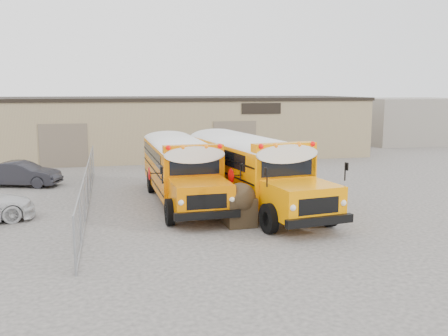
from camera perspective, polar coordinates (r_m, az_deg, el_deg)
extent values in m
plane|color=#464440|center=(21.56, 0.64, -5.31)|extent=(120.00, 120.00, 0.00)
cube|color=#887154|center=(40.72, -5.98, 4.66)|extent=(30.00, 10.00, 4.50)
cube|color=black|center=(40.61, -6.03, 7.90)|extent=(30.20, 10.20, 0.25)
cube|color=black|center=(36.96, 4.28, 6.80)|extent=(3.00, 0.08, 0.80)
cube|color=brown|center=(35.63, -17.84, 2.43)|extent=(3.20, 0.08, 3.00)
cube|color=brown|center=(36.59, 1.24, 3.03)|extent=(3.20, 0.08, 3.00)
cylinder|color=gray|center=(15.02, -16.71, -8.59)|extent=(0.07, 0.07, 1.80)
cylinder|color=gray|center=(17.90, -16.10, -5.71)|extent=(0.07, 0.07, 1.80)
cylinder|color=gray|center=(20.82, -15.67, -3.63)|extent=(0.07, 0.07, 1.80)
cylinder|color=gray|center=(23.75, -15.34, -2.07)|extent=(0.07, 0.07, 1.80)
cylinder|color=gray|center=(26.70, -15.09, -0.85)|extent=(0.07, 0.07, 1.80)
cylinder|color=gray|center=(29.66, -14.89, 0.13)|extent=(0.07, 0.07, 1.80)
cylinder|color=gray|center=(32.63, -14.72, 0.93)|extent=(0.07, 0.07, 1.80)
cylinder|color=gray|center=(23.60, -15.43, 0.03)|extent=(0.05, 18.00, 0.05)
cylinder|color=gray|center=(23.93, -15.26, -4.07)|extent=(0.05, 18.00, 0.05)
cube|color=gray|center=(23.75, -15.34, -2.07)|extent=(0.02, 18.00, 1.70)
cube|color=gray|center=(52.99, 20.26, 5.11)|extent=(10.00, 8.00, 4.40)
cube|color=orange|center=(30.73, -7.10, 1.98)|extent=(2.83, 7.94, 2.12)
cube|color=orange|center=(25.83, -5.57, -0.38)|extent=(2.35, 2.35, 1.19)
cube|color=black|center=(26.81, -6.00, 2.25)|extent=(2.12, 0.13, 0.78)
cube|color=white|center=(30.60, -7.14, 4.24)|extent=(2.83, 8.02, 0.41)
cube|color=orange|center=(26.98, -6.10, 3.68)|extent=(2.55, 0.60, 0.37)
sphere|color=#E50705|center=(26.59, -8.34, 3.83)|extent=(0.21, 0.21, 0.21)
sphere|color=#E50705|center=(26.92, -3.74, 3.97)|extent=(0.21, 0.21, 0.21)
sphere|color=orange|center=(26.66, -7.07, 3.87)|extent=(0.21, 0.21, 0.21)
sphere|color=orange|center=(26.81, -4.99, 3.93)|extent=(0.21, 0.21, 0.21)
cube|color=black|center=(24.73, -5.10, -1.90)|extent=(2.54, 0.31, 0.29)
cube|color=black|center=(34.78, -7.95, 1.23)|extent=(2.54, 0.29, 0.29)
cube|color=black|center=(30.74, -7.09, 1.84)|extent=(2.87, 7.78, 0.06)
cube|color=black|center=(30.97, -7.19, 3.14)|extent=(2.82, 6.70, 0.64)
cylinder|color=black|center=(25.88, -8.28, -1.75)|extent=(0.32, 1.08, 1.08)
cylinder|color=black|center=(26.26, -2.94, -1.51)|extent=(0.32, 1.08, 1.08)
cylinder|color=black|center=(32.29, -9.60, 0.37)|extent=(0.32, 1.08, 1.08)
cylinder|color=black|center=(32.59, -5.29, 0.54)|extent=(0.32, 1.08, 1.08)
cylinder|color=#BF0505|center=(27.87, -9.94, 1.46)|extent=(0.05, 0.58, 0.58)
cube|color=#FE8F00|center=(29.81, -2.68, 2.01)|extent=(3.92, 8.64, 2.25)
cube|color=#FE8F00|center=(24.89, 1.28, -0.54)|extent=(2.74, 2.74, 1.26)
cube|color=black|center=(25.86, 0.25, 2.35)|extent=(2.23, 0.39, 0.82)
cube|color=white|center=(29.67, -2.69, 4.48)|extent=(3.93, 8.73, 0.44)
cube|color=#FE8F00|center=(26.02, 0.04, 3.92)|extent=(2.74, 0.93, 0.39)
sphere|color=#E50705|center=(25.38, -2.18, 4.08)|extent=(0.22, 0.22, 0.22)
sphere|color=#E50705|center=(26.22, 2.60, 4.24)|extent=(0.22, 0.22, 0.22)
sphere|color=orange|center=(25.59, -0.84, 4.12)|extent=(0.22, 0.22, 0.22)
sphere|color=orange|center=(25.97, 1.31, 4.20)|extent=(0.22, 0.22, 0.22)
cube|color=black|center=(23.81, 2.47, -2.20)|extent=(2.69, 0.63, 0.31)
cube|color=black|center=(33.94, -4.94, 1.16)|extent=(2.69, 0.61, 0.31)
cube|color=black|center=(29.82, -2.67, 1.86)|extent=(3.94, 8.49, 0.07)
cube|color=black|center=(30.05, -2.88, 3.28)|extent=(3.76, 7.35, 0.68)
cylinder|color=black|center=(24.66, -1.64, -2.12)|extent=(0.47, 1.17, 1.14)
cylinder|color=black|center=(25.63, 3.87, -1.71)|extent=(0.47, 1.17, 1.14)
cylinder|color=black|center=(31.17, -5.91, 0.20)|extent=(0.47, 1.17, 1.14)
cylinder|color=black|center=(31.94, -1.39, 0.46)|extent=(0.47, 1.17, 1.14)
cylinder|color=#BF0505|center=(26.53, -4.53, 1.41)|extent=(0.12, 0.61, 0.61)
cube|color=black|center=(19.69, 1.85, -5.00)|extent=(1.20, 1.10, 1.15)
sphere|color=black|center=(19.57, 1.85, -3.53)|extent=(1.26, 1.26, 1.26)
imported|color=black|center=(29.74, -22.15, -0.62)|extent=(4.44, 2.63, 1.38)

